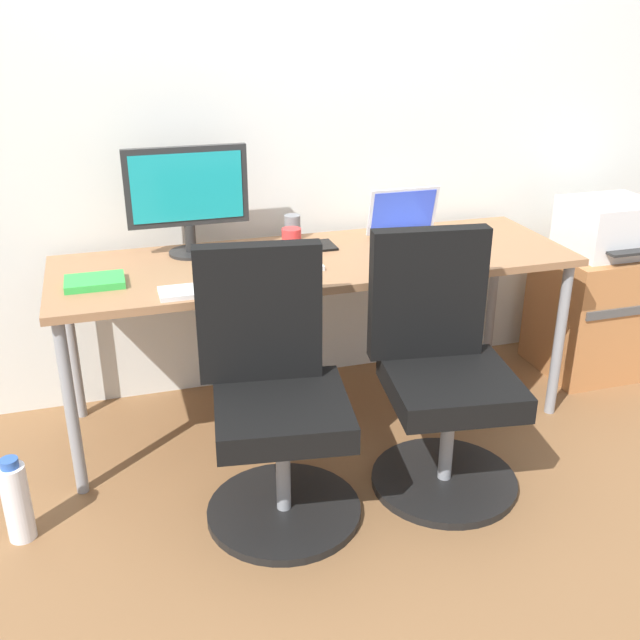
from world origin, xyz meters
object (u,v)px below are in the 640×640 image
Objects in this scene: coffee_mug at (292,239)px; side_cabinet at (595,311)px; open_laptop at (410,231)px; water_bottle_on_floor at (17,501)px; desktop_monitor at (187,193)px; office_chair_right at (441,376)px; office_chair_left at (275,401)px; printer at (609,227)px.

side_cabinet is at bearing -2.79° from coffee_mug.
side_cabinet is 1.92× the size of open_laptop.
open_laptop reaches higher than coffee_mug.
coffee_mug is (1.11, 0.61, 0.62)m from water_bottle_on_floor.
office_chair_right is at bearing -44.54° from desktop_monitor.
water_bottle_on_floor is 3.37× the size of coffee_mug.
office_chair_left is 1.00× the size of office_chair_right.
open_laptop reaches higher than office_chair_right.
water_bottle_on_floor is (-0.86, 0.08, -0.28)m from office_chair_left.
office_chair_right is at bearing -2.96° from water_bottle_on_floor.
office_chair_left reaches higher than side_cabinet.
side_cabinet is at bearing 11.76° from water_bottle_on_floor.
office_chair_left is at bearing -139.52° from open_laptop.
office_chair_right reaches higher than coffee_mug.
water_bottle_on_floor is at bearing -151.12° from coffee_mug.
side_cabinet is at bearing 90.00° from printer.
printer is (1.11, 0.62, 0.29)m from office_chair_right.
water_bottle_on_floor is at bearing 177.04° from office_chair_right.
desktop_monitor is 0.93m from open_laptop.
open_laptop is (-0.98, 0.02, 0.48)m from side_cabinet.
office_chair_right is 1.58× the size of side_cabinet.
desktop_monitor is at bearing 101.53° from office_chair_left.
desktop_monitor is 5.22× the size of coffee_mug.
coffee_mug is at bearing -9.91° from desktop_monitor.
open_laptop is (0.75, 0.64, 0.35)m from office_chair_left.
office_chair_left is 1.86m from printer.
open_laptop is at bearing 178.61° from printer.
office_chair_right is 2.35× the size of printer.
side_cabinet is at bearing 19.61° from office_chair_left.
office_chair_right is 1.96× the size of desktop_monitor.
side_cabinet is at bearing -4.32° from desktop_monitor.
office_chair_left is 1.58× the size of side_cabinet.
office_chair_left is 0.81m from coffee_mug.
open_laptop is at bearing -5.63° from coffee_mug.
office_chair_right is 3.03× the size of open_laptop.
open_laptop is at bearing -7.55° from desktop_monitor.
office_chair_left is at bearing -109.73° from coffee_mug.
coffee_mug reaches higher than side_cabinet.
side_cabinet is 1.09m from open_laptop.
printer reaches higher than water_bottle_on_floor.
side_cabinet is (1.11, 0.62, -0.13)m from office_chair_right.
desktop_monitor reaches higher than water_bottle_on_floor.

